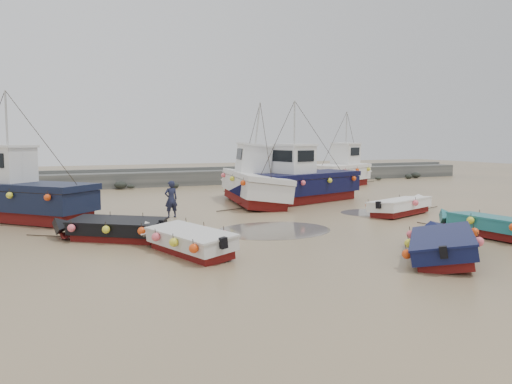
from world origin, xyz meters
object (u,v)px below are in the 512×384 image
at_px(dinghy_1, 445,241).
at_px(person, 171,217).
at_px(cabin_boat_1, 250,182).
at_px(cabin_boat_0, 15,193).
at_px(dinghy_4, 109,226).
at_px(cabin_boat_3, 344,170).
at_px(dinghy_2, 486,223).
at_px(dinghy_3, 404,204).
at_px(dinghy_0, 185,237).
at_px(cabin_boat_2, 298,182).

bearing_deg(dinghy_1, person, 160.16).
xyz_separation_m(cabin_boat_1, person, (-5.93, -3.83, -1.31)).
relative_size(cabin_boat_0, cabin_boat_1, 0.75).
height_order(dinghy_4, cabin_boat_1, cabin_boat_1).
distance_m(dinghy_4, cabin_boat_3, 26.56).
height_order(dinghy_2, dinghy_3, same).
distance_m(dinghy_0, person, 8.06).
height_order(cabin_boat_1, cabin_boat_2, same).
xyz_separation_m(dinghy_1, cabin_boat_0, (-13.40, 14.21, 0.80)).
distance_m(cabin_boat_2, person, 9.25).
bearing_deg(dinghy_0, cabin_boat_2, 29.76).
xyz_separation_m(dinghy_3, cabin_boat_1, (-5.52, 7.68, 0.77)).
bearing_deg(cabin_boat_2, cabin_boat_1, 50.55).
xyz_separation_m(dinghy_1, dinghy_2, (4.28, 2.15, 0.02)).
bearing_deg(dinghy_2, dinghy_4, 152.92).
xyz_separation_m(dinghy_4, cabin_boat_1, (9.56, 8.42, 0.76)).
xyz_separation_m(cabin_boat_2, person, (-8.73, -2.74, -1.31)).
relative_size(cabin_boat_2, cabin_boat_3, 1.22).
xyz_separation_m(dinghy_0, dinghy_3, (12.93, 4.05, -0.01)).
distance_m(dinghy_1, cabin_boat_3, 25.93).
relative_size(dinghy_3, dinghy_4, 1.18).
bearing_deg(dinghy_1, cabin_boat_0, 176.03).
relative_size(dinghy_3, person, 3.30).
xyz_separation_m(dinghy_1, cabin_boat_2, (2.47, 14.78, 0.78)).
bearing_deg(cabin_boat_3, dinghy_3, -48.07).
bearing_deg(cabin_boat_0, cabin_boat_1, -36.79).
relative_size(cabin_boat_0, cabin_boat_3, 0.93).
relative_size(dinghy_3, cabin_boat_3, 0.69).
bearing_deg(dinghy_4, person, -2.18).
relative_size(cabin_boat_1, person, 5.90).
bearing_deg(dinghy_4, dinghy_2, -74.40).
relative_size(dinghy_3, cabin_boat_2, 0.57).
distance_m(dinghy_2, cabin_boat_0, 21.41).
distance_m(dinghy_3, cabin_boat_2, 7.17).
bearing_deg(cabin_boat_0, dinghy_3, -61.99).
relative_size(cabin_boat_0, person, 4.42).
distance_m(dinghy_4, cabin_boat_1, 12.77).
relative_size(dinghy_2, dinghy_4, 1.11).
bearing_deg(dinghy_3, dinghy_2, -29.78).
xyz_separation_m(dinghy_1, cabin_boat_1, (-0.33, 15.87, 0.77)).
xyz_separation_m(cabin_boat_1, cabin_boat_3, (11.76, 7.39, 0.06)).
bearing_deg(cabin_boat_2, dinghy_4, 102.49).
distance_m(dinghy_1, cabin_boat_1, 15.89).
height_order(dinghy_1, dinghy_4, same).
height_order(dinghy_2, cabin_boat_1, cabin_boat_1).
relative_size(dinghy_1, dinghy_4, 1.05).
distance_m(dinghy_3, dinghy_4, 15.10).
distance_m(dinghy_2, cabin_boat_1, 14.50).
bearing_deg(cabin_boat_1, dinghy_1, -78.97).
height_order(dinghy_3, cabin_boat_0, cabin_boat_0).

